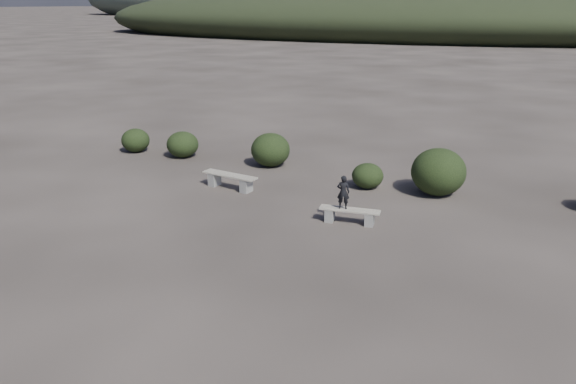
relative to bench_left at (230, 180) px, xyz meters
The scene contains 9 objects.
ground 6.60m from the bench_left, 63.97° to the right, with size 1200.00×1200.00×0.00m, color #2A2420.
bench_left is the anchor object (origin of this frame).
bench_right 4.73m from the bench_left, 14.77° to the right, with size 1.71×0.60×0.42m.
seated_person 4.59m from the bench_left, 15.76° to the right, with size 0.35×0.23×0.95m, color black.
shrub_a 4.58m from the bench_left, 144.91° to the left, with size 1.25×1.25×1.02m, color black.
shrub_b 3.00m from the bench_left, 90.54° to the left, with size 1.45×1.45×1.25m, color black.
shrub_c 4.53m from the bench_left, 26.50° to the left, with size 1.04×1.04×0.83m, color black.
shrub_d 6.71m from the bench_left, 20.49° to the left, with size 1.72×1.72×1.50m, color black.
shrub_f 6.47m from the bench_left, 157.41° to the left, with size 1.14×1.14×0.96m, color black.
Camera 1 is at (6.37, -9.12, 5.85)m, focal length 35.00 mm.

